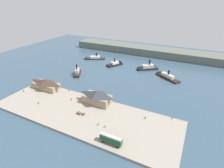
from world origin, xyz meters
TOP-DOWN VIEW (x-y plane):
  - ground_plane at (0.00, 0.00)m, footprint 320.00×320.00m
  - quay_promenade at (0.00, -22.00)m, footprint 110.00×36.00m
  - seawall_edge at (0.00, -3.60)m, footprint 110.00×0.80m
  - ferry_shed_customs_shed at (-40.22, -9.33)m, footprint 20.23×8.90m
  - ferry_shed_west_terminal at (2.23, -9.25)m, footprint 17.24×9.39m
  - street_tram at (25.32, -35.87)m, footprint 10.55×2.57m
  - horse_cart at (0.08, -24.03)m, footprint 5.51×1.59m
  - pedestrian_standing_center at (-51.14, -20.18)m, footprint 0.40×0.40m
  - pedestrian_near_cart at (13.69, -27.47)m, footprint 0.42×0.42m
  - pedestrian_near_west_shed at (-14.47, -14.02)m, footprint 0.40×0.40m
  - pedestrian_walking_west at (17.69, -27.43)m, footprint 0.40×0.40m
  - pedestrian_walking_east at (33.85, -11.36)m, footprint 0.42×0.42m
  - pedestrian_near_east_shed at (-29.85, -26.80)m, footprint 0.43×0.43m
  - mooring_post_center_west at (47.00, -5.04)m, footprint 0.44×0.44m
  - mooring_post_center_east at (-23.63, -5.21)m, footprint 0.44×0.44m
  - ferry_near_quay at (-17.57, 60.11)m, footprint 13.34×18.14m
  - ferry_mid_harbor at (-47.87, 64.65)m, footprint 22.66×15.15m
  - ferry_departing_north at (11.75, 61.12)m, footprint 19.96×16.87m
  - ferry_moored_west at (31.50, 52.03)m, footprint 23.47×17.94m
  - ferry_approaching_west at (-38.45, 25.04)m, footprint 12.02×16.60m
  - far_headland at (0.00, 110.00)m, footprint 180.00×24.00m

SIDE VIEW (x-z plane):
  - ground_plane at x=0.00m, z-range 0.00..0.00m
  - seawall_edge at x=0.00m, z-range 0.00..1.00m
  - quay_promenade at x=0.00m, z-range 0.00..1.20m
  - ferry_mid_harbor at x=-47.87m, z-range -3.17..5.62m
  - ferry_moored_west at x=31.50m, z-range -3.22..5.83m
  - ferry_near_quay at x=-17.57m, z-range -3.15..5.89m
  - mooring_post_center_west at x=47.00m, z-range 1.20..2.10m
  - mooring_post_center_east at x=-23.63m, z-range 1.20..2.10m
  - ferry_departing_north at x=11.75m, z-range -3.98..7.29m
  - ferry_approaching_west at x=-38.45m, z-range -3.76..7.11m
  - pedestrian_standing_center at x=-51.14m, z-range 1.13..2.75m
  - pedestrian_walking_west at x=17.69m, z-range 1.13..2.76m
  - pedestrian_near_west_shed at x=-14.47m, z-range 1.13..2.76m
  - pedestrian_near_cart at x=13.69m, z-range 1.12..2.84m
  - pedestrian_walking_east at x=33.85m, z-range 1.12..2.84m
  - pedestrian_near_east_shed at x=-29.85m, z-range 1.12..2.85m
  - horse_cart at x=0.08m, z-range 1.19..3.06m
  - street_tram at x=25.32m, z-range 1.56..5.96m
  - far_headland at x=0.00m, z-range 0.00..8.00m
  - ferry_shed_customs_shed at x=-40.22m, z-range 1.26..8.54m
  - ferry_shed_west_terminal at x=2.23m, z-range 1.27..9.81m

